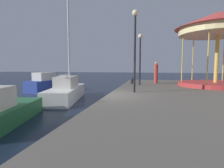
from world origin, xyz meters
name	(u,v)px	position (x,y,z in m)	size (l,w,h in m)	color
ground_plane	(108,109)	(0.00, 0.00, 0.00)	(120.00, 120.00, 0.00)	black
motorboat_blue	(48,84)	(-7.20, 5.91, 0.68)	(2.54, 4.58, 1.76)	navy
sailboat_white	(66,91)	(-3.43, 2.08, 0.64)	(2.70, 5.74, 7.11)	white
carousel	(218,31)	(7.06, 5.57, 4.91)	(6.16, 6.16, 5.50)	#B23333
lamp_post_near_edge	(135,37)	(1.33, 1.11, 3.94)	(0.36, 0.36, 4.65)	black
lamp_post_mid_promenade	(140,50)	(1.39, 5.53, 3.62)	(0.36, 0.36, 4.10)	black
bollard_center	(132,82)	(0.67, 6.14, 1.00)	(0.24, 0.24, 0.40)	#2D2D33
bollard_south	(132,79)	(0.47, 8.77, 1.00)	(0.24, 0.24, 0.40)	#2D2D33
person_mid_promenade	(156,73)	(2.72, 7.17, 1.70)	(0.34, 0.34, 1.91)	#B23833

